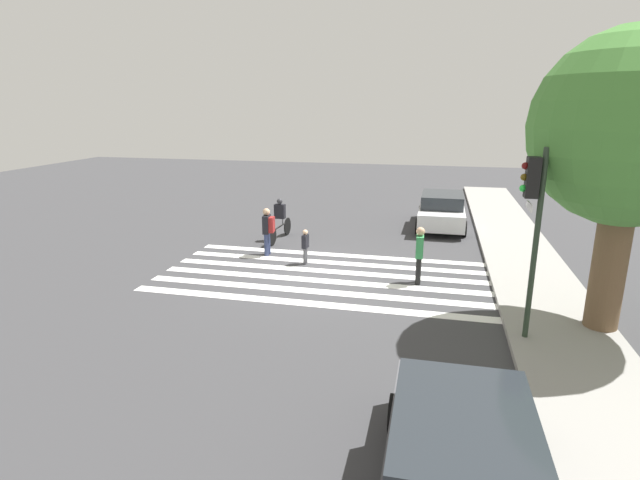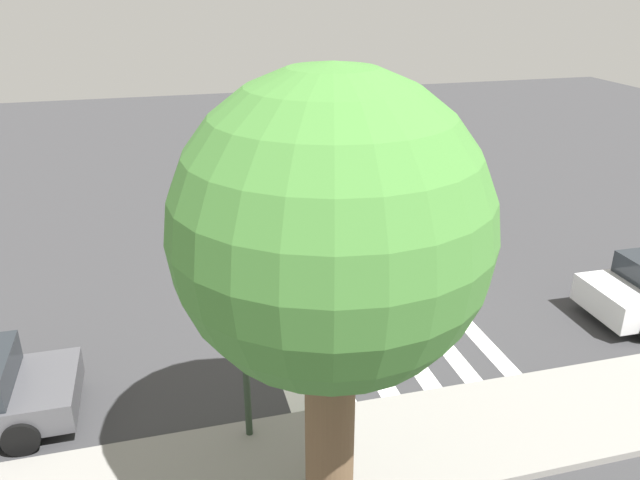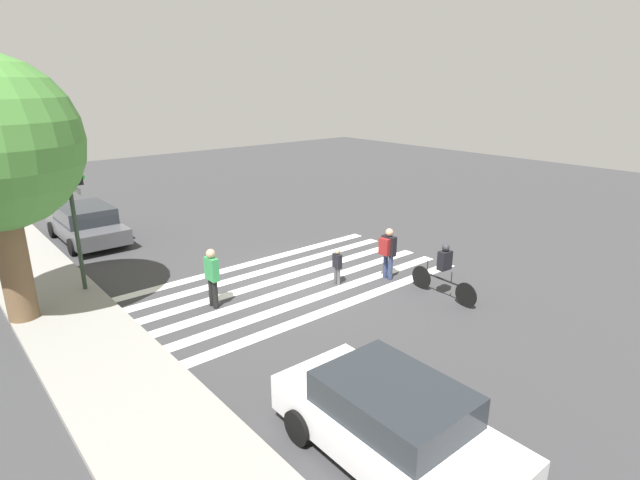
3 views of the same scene
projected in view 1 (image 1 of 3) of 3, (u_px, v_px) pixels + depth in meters
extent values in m
plane|color=#38383A|center=(323.00, 276.00, 15.44)|extent=(60.00, 60.00, 0.00)
cube|color=gray|center=(539.00, 290.00, 14.06)|extent=(36.00, 2.50, 0.14)
cube|color=white|center=(337.00, 255.00, 17.56)|extent=(0.40, 10.00, 0.01)
cube|color=white|center=(332.00, 263.00, 16.71)|extent=(0.40, 10.00, 0.01)
cube|color=white|center=(326.00, 271.00, 15.86)|extent=(0.40, 10.00, 0.01)
cube|color=white|center=(320.00, 280.00, 15.01)|extent=(0.40, 10.00, 0.01)
cube|color=white|center=(313.00, 291.00, 14.16)|extent=(0.40, 10.00, 0.01)
cube|color=white|center=(305.00, 303.00, 13.31)|extent=(0.40, 10.00, 0.01)
cylinder|color=#283828|center=(535.00, 250.00, 10.57)|extent=(0.12, 0.12, 4.31)
cube|color=black|center=(532.00, 177.00, 10.22)|extent=(0.32, 0.26, 0.84)
cube|color=silver|center=(529.00, 206.00, 10.37)|extent=(0.60, 0.02, 0.16)
sphere|color=#590F0F|center=(525.00, 166.00, 10.19)|extent=(0.15, 0.15, 0.15)
sphere|color=#59470F|center=(524.00, 177.00, 10.25)|extent=(0.15, 0.15, 0.15)
sphere|color=#26D83F|center=(523.00, 188.00, 10.31)|extent=(0.15, 0.15, 0.15)
cylinder|color=brown|center=(609.00, 269.00, 11.26)|extent=(0.73, 0.73, 3.10)
sphere|color=#478438|center=(631.00, 128.00, 10.44)|extent=(4.17, 4.17, 4.17)
cylinder|color=black|center=(419.00, 269.00, 14.80)|extent=(0.15, 0.15, 0.81)
cylinder|color=black|center=(418.00, 271.00, 14.60)|extent=(0.15, 0.15, 0.81)
cube|color=#338C4C|center=(420.00, 246.00, 14.51)|extent=(0.48, 0.22, 0.64)
sphere|color=tan|center=(421.00, 231.00, 14.39)|extent=(0.25, 0.25, 0.25)
cylinder|color=#4C4C51|center=(306.00, 255.00, 16.59)|extent=(0.10, 0.10, 0.56)
cylinder|color=#4C4C51|center=(305.00, 256.00, 16.45)|extent=(0.10, 0.10, 0.56)
cube|color=black|center=(305.00, 241.00, 16.39)|extent=(0.34, 0.18, 0.44)
sphere|color=tan|center=(305.00, 232.00, 16.31)|extent=(0.17, 0.17, 0.17)
cylinder|color=navy|center=(268.00, 243.00, 17.57)|extent=(0.15, 0.15, 0.80)
cylinder|color=navy|center=(266.00, 245.00, 17.38)|extent=(0.15, 0.15, 0.80)
cube|color=black|center=(267.00, 224.00, 17.29)|extent=(0.48, 0.25, 0.63)
sphere|color=tan|center=(266.00, 212.00, 17.17)|extent=(0.25, 0.25, 0.25)
cube|color=maroon|center=(272.00, 225.00, 17.23)|extent=(0.36, 0.19, 0.53)
cylinder|color=black|center=(272.00, 236.00, 18.65)|extent=(0.71, 0.08, 0.71)
cylinder|color=black|center=(287.00, 226.00, 20.17)|extent=(0.71, 0.08, 0.71)
cube|color=black|center=(280.00, 226.00, 19.36)|extent=(1.40, 0.11, 0.04)
cylinder|color=black|center=(283.00, 221.00, 19.58)|extent=(0.03, 0.03, 0.32)
cylinder|color=black|center=(274.00, 225.00, 18.73)|extent=(0.03, 0.03, 0.40)
cube|color=black|center=(280.00, 211.00, 19.20)|extent=(0.26, 0.41, 0.55)
sphere|color=#333338|center=(280.00, 201.00, 19.10)|extent=(0.22, 0.22, 0.22)
cube|color=silver|center=(441.00, 214.00, 21.31)|extent=(4.32, 1.89, 0.68)
cube|color=#23282D|center=(442.00, 200.00, 21.15)|extent=(2.38, 1.72, 0.54)
cylinder|color=black|center=(464.00, 229.00, 19.93)|extent=(0.64, 0.21, 0.64)
cylinder|color=black|center=(418.00, 226.00, 20.35)|extent=(0.64, 0.21, 0.64)
cylinder|color=black|center=(462.00, 215.00, 22.43)|extent=(0.64, 0.21, 0.64)
cylinder|color=black|center=(421.00, 213.00, 22.84)|extent=(0.64, 0.21, 0.64)
cube|color=#4C4C51|center=(460.00, 475.00, 6.40)|extent=(4.64, 1.93, 0.57)
cube|color=#23282D|center=(463.00, 436.00, 6.24)|extent=(2.55, 1.77, 0.60)
cylinder|color=black|center=(519.00, 431.00, 7.60)|extent=(0.64, 0.20, 0.64)
cylinder|color=black|center=(395.00, 414.00, 8.01)|extent=(0.64, 0.20, 0.64)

